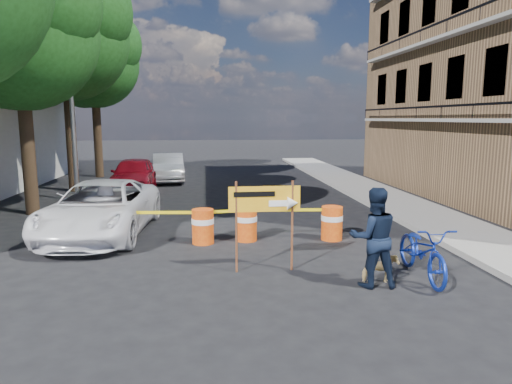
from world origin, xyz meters
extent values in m
plane|color=black|center=(0.00, 0.00, 0.00)|extent=(120.00, 120.00, 0.00)
cube|color=gray|center=(6.20, 6.00, 0.07)|extent=(2.40, 40.00, 0.15)
cylinder|color=#332316|center=(-6.80, 7.00, 2.38)|extent=(0.44, 0.44, 4.76)
sphere|color=#1A4914|center=(-6.80, 7.00, 5.95)|extent=(5.00, 5.00, 5.00)
sphere|color=#1A4914|center=(-5.92, 6.50, 6.80)|extent=(3.75, 3.75, 3.75)
sphere|color=#1A4914|center=(-7.55, 7.62, 5.27)|extent=(3.50, 3.50, 3.50)
cylinder|color=#332316|center=(-6.80, 12.00, 2.66)|extent=(0.44, 0.44, 5.32)
sphere|color=#1A4914|center=(-6.80, 12.00, 6.65)|extent=(5.40, 5.40, 5.40)
sphere|color=#1A4914|center=(-5.85, 11.46, 7.60)|extent=(4.05, 4.05, 4.05)
sphere|color=#1A4914|center=(-7.61, 12.68, 5.89)|extent=(3.78, 3.78, 3.78)
cylinder|color=#332316|center=(-6.80, 17.00, 2.46)|extent=(0.44, 0.44, 4.93)
sphere|color=#1A4914|center=(-6.80, 17.00, 6.16)|extent=(4.80, 4.80, 4.80)
sphere|color=#1A4914|center=(-5.96, 16.52, 7.04)|extent=(3.60, 3.60, 3.60)
sphere|color=#1A4914|center=(-7.52, 17.60, 5.46)|extent=(3.36, 3.36, 3.36)
cylinder|color=gray|center=(-6.00, 9.50, 4.00)|extent=(0.16, 0.16, 8.00)
cylinder|color=red|center=(-3.36, 2.87, 0.45)|extent=(0.56, 0.56, 0.90)
cylinder|color=white|center=(-3.36, 2.87, 0.60)|extent=(0.58, 0.58, 0.14)
cylinder|color=red|center=(-1.01, 2.63, 0.45)|extent=(0.56, 0.56, 0.90)
cylinder|color=white|center=(-1.01, 2.63, 0.60)|extent=(0.58, 0.58, 0.14)
cylinder|color=red|center=(0.13, 2.79, 0.45)|extent=(0.56, 0.56, 0.90)
cylinder|color=white|center=(0.13, 2.79, 0.60)|extent=(0.58, 0.58, 0.14)
cylinder|color=red|center=(2.41, 2.63, 0.45)|extent=(0.56, 0.56, 0.90)
cylinder|color=white|center=(2.41, 2.63, 0.60)|extent=(0.58, 0.58, 0.14)
cylinder|color=#592D19|center=(-0.29, 0.29, 0.97)|extent=(0.05, 0.05, 1.94)
cylinder|color=#592D19|center=(0.89, 0.31, 0.97)|extent=(0.05, 0.05, 1.94)
cube|color=orange|center=(0.30, 0.30, 1.56)|extent=(1.51, 0.05, 0.54)
cube|color=white|center=(0.60, 0.28, 1.46)|extent=(0.43, 0.02, 0.13)
cone|color=white|center=(0.89, 0.29, 1.46)|extent=(0.24, 0.28, 0.28)
cube|color=black|center=(0.08, 0.27, 1.67)|extent=(0.86, 0.02, 0.11)
imported|color=black|center=(2.27, -0.79, 0.97)|extent=(0.99, 0.79, 1.93)
imported|color=#1530AA|center=(3.42, -0.47, 1.08)|extent=(0.81, 1.17, 2.17)
imported|color=#D8BC7B|center=(2.47, -0.68, 0.29)|extent=(0.72, 0.40, 0.58)
imported|color=white|center=(-3.82, 3.82, 0.75)|extent=(2.87, 5.54, 1.49)
imported|color=maroon|center=(-4.13, 11.72, 0.75)|extent=(1.77, 4.39, 1.49)
imported|color=silver|center=(-2.86, 14.85, 0.71)|extent=(1.90, 4.45, 1.43)
camera|label=1|loc=(-0.89, -8.95, 3.22)|focal=32.00mm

